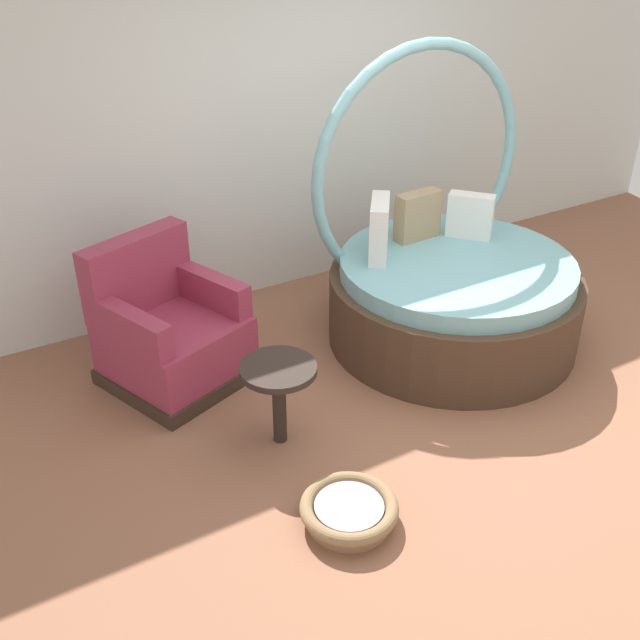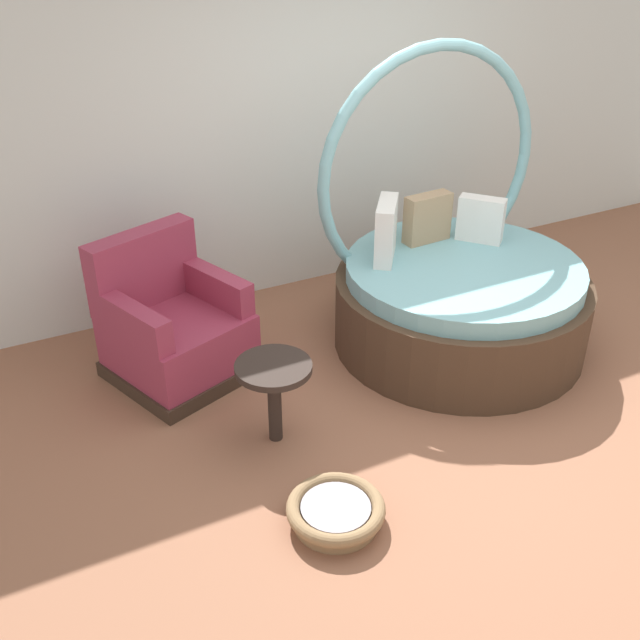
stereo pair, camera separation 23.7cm
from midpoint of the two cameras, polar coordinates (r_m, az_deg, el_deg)
name	(u,v)px [view 1 (the left image)]	position (r m, az deg, el deg)	size (l,w,h in m)	color
ground_plane	(468,413)	(4.73, 9.85, -7.08)	(8.00, 8.00, 0.02)	#936047
back_wall	(296,117)	(5.80, -3.08, 15.30)	(8.00, 0.12, 2.67)	silver
round_daybed	(449,284)	(5.29, 8.59, 2.71)	(1.75, 1.75, 2.00)	#473323
red_armchair	(169,334)	(4.92, -12.88, -1.04)	(1.02, 1.02, 0.94)	#38281E
pet_basket	(349,511)	(3.92, 0.45, -14.45)	(0.51, 0.51, 0.13)	#8E704C
side_table	(278,380)	(4.21, -4.82, -4.63)	(0.44, 0.44, 0.52)	#2D231E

